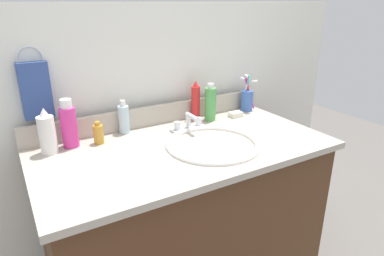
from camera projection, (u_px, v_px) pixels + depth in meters
The scene contains 16 objects.
vanity_cabinet at pixel (186, 227), 1.49m from camera, with size 1.12×0.56×0.73m, color #4C2D19.
countertop at pixel (186, 149), 1.35m from camera, with size 1.17×0.60×0.03m, color #B2A899.
backsplash at pixel (155, 115), 1.56m from camera, with size 1.17×0.02×0.09m, color #B2A899.
back_wall at pixel (151, 141), 1.67m from camera, with size 2.27×0.04×1.30m, color silver.
towel_ring at pixel (30, 59), 1.26m from camera, with size 0.10×0.10×0.01m, color silver.
hand_towel at pixel (36, 91), 1.29m from camera, with size 0.11×0.04×0.22m, color #334C8C.
sink_basin at pixel (213, 152), 1.36m from camera, with size 0.38×0.38×0.11m.
faucet at pixel (189, 124), 1.50m from camera, with size 0.16×0.10×0.08m.
bottle_toner_green at pixel (210, 104), 1.61m from camera, with size 0.05×0.05×0.18m.
bottle_soap_pink at pixel (69, 125), 1.31m from camera, with size 0.06×0.06×0.19m.
bottle_gel_clear at pixel (124, 119), 1.46m from camera, with size 0.05×0.05×0.15m.
bottle_oil_amber at pixel (98, 134), 1.35m from camera, with size 0.04×0.04×0.09m.
bottle_lotion_white at pixel (47, 133), 1.26m from camera, with size 0.06×0.06×0.18m.
bottle_spray_red at pixel (196, 102), 1.62m from camera, with size 0.04×0.04×0.19m.
cup_blue_plastic at pixel (247, 100), 1.76m from camera, with size 0.06×0.08×0.19m.
soap_bar at pixel (236, 114), 1.68m from camera, with size 0.06×0.04×0.02m, color white.
Camera 1 is at (-0.60, -1.08, 1.31)m, focal length 31.45 mm.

